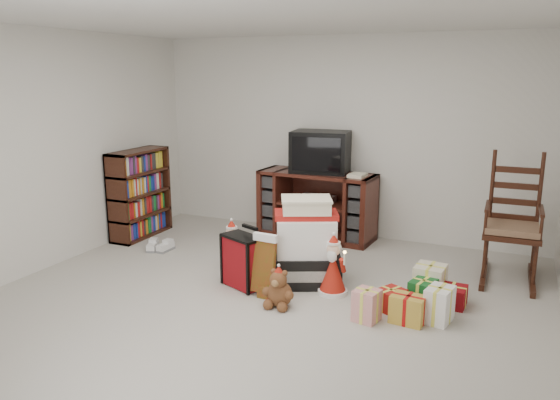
% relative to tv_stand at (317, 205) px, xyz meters
% --- Properties ---
extents(room, '(5.01, 5.01, 2.51)m').
position_rel_tv_stand_xyz_m(room, '(0.25, -2.21, 0.83)').
color(room, '#A6A098').
rests_on(room, ground).
extents(tv_stand, '(1.50, 0.63, 0.84)m').
position_rel_tv_stand_xyz_m(tv_stand, '(0.00, 0.00, 0.00)').
color(tv_stand, '#4D1D16').
rests_on(tv_stand, floor).
extents(bookshelf, '(0.30, 0.91, 1.11)m').
position_rel_tv_stand_xyz_m(bookshelf, '(-2.07, -0.85, 0.11)').
color(bookshelf, '#3B1E10').
rests_on(bookshelf, floor).
extents(rocking_chair, '(0.55, 0.89, 1.33)m').
position_rel_tv_stand_xyz_m(rocking_chair, '(2.29, -0.54, 0.04)').
color(rocking_chair, '#3B1E10').
rests_on(rocking_chair, floor).
extents(gift_pile, '(0.82, 0.73, 0.85)m').
position_rel_tv_stand_xyz_m(gift_pile, '(0.44, -1.51, -0.05)').
color(gift_pile, black).
rests_on(gift_pile, floor).
extents(red_suitcase, '(0.45, 0.35, 0.61)m').
position_rel_tv_stand_xyz_m(red_suitcase, '(-0.07, -1.86, -0.15)').
color(red_suitcase, maroon).
rests_on(red_suitcase, floor).
extents(stocking, '(0.29, 0.14, 0.61)m').
position_rel_tv_stand_xyz_m(stocking, '(0.20, -1.97, -0.12)').
color(stocking, '#0B680D').
rests_on(stocking, floor).
extents(teddy_bear, '(0.23, 0.21, 0.34)m').
position_rel_tv_stand_xyz_m(teddy_bear, '(0.44, -2.14, -0.27)').
color(teddy_bear, brown).
rests_on(teddy_bear, floor).
extents(santa_figurine, '(0.29, 0.27, 0.59)m').
position_rel_tv_stand_xyz_m(santa_figurine, '(0.78, -1.66, -0.19)').
color(santa_figurine, '#AA1E12').
rests_on(santa_figurine, floor).
extents(mrs_claus_figurine, '(0.27, 0.25, 0.55)m').
position_rel_tv_stand_xyz_m(mrs_claus_figurine, '(-0.40, -1.48, -0.21)').
color(mrs_claus_figurine, '#AA1E12').
rests_on(mrs_claus_figurine, floor).
extents(sneaker_pair, '(0.31, 0.27, 0.09)m').
position_rel_tv_stand_xyz_m(sneaker_pair, '(-1.50, -1.27, -0.37)').
color(sneaker_pair, white).
rests_on(sneaker_pair, floor).
extents(gift_cluster, '(0.72, 1.05, 0.25)m').
position_rel_tv_stand_xyz_m(gift_cluster, '(1.56, -1.75, -0.30)').
color(gift_cluster, '#A81813').
rests_on(gift_cluster, floor).
extents(crt_television, '(0.75, 0.58, 0.51)m').
position_rel_tv_stand_xyz_m(crt_television, '(0.03, 0.04, 0.67)').
color(crt_television, black).
rests_on(crt_television, tv_stand).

